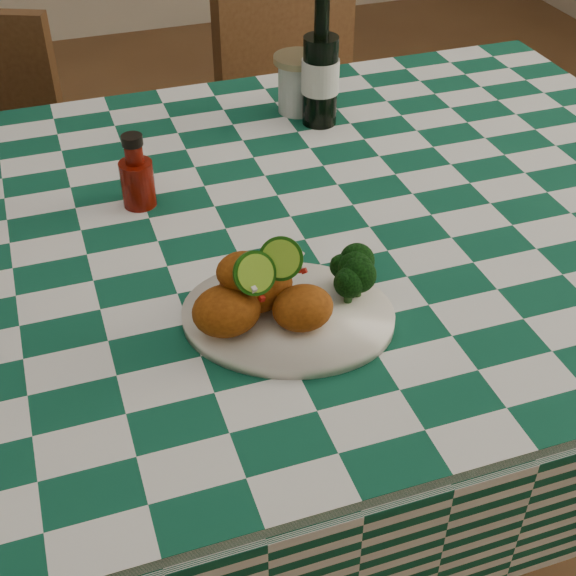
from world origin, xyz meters
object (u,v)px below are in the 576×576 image
object	(u,v)px
beer_bottle	(321,62)
mason_jar	(298,84)
fried_chicken_pile	(270,283)
plate	(288,316)
ketchup_bottle	(136,171)
wooden_chair_right	(330,154)
dining_table	(236,411)

from	to	relation	value
beer_bottle	mason_jar	bearing A→B (deg)	109.94
fried_chicken_pile	beer_bottle	world-z (taller)	beer_bottle
mason_jar	plate	bearing A→B (deg)	-110.51
plate	beer_bottle	distance (m)	0.58
ketchup_bottle	beer_bottle	size ratio (longest dim) A/B	0.51
fried_chicken_pile	beer_bottle	xyz separation A→B (m)	(0.26, 0.52, 0.05)
ketchup_bottle	wooden_chair_right	xyz separation A→B (m)	(0.57, 0.62, -0.39)
plate	fried_chicken_pile	bearing A→B (deg)	180.00
dining_table	fried_chicken_pile	xyz separation A→B (m)	(-0.00, -0.23, 0.46)
ketchup_bottle	wooden_chair_right	bearing A→B (deg)	47.56
dining_table	fried_chicken_pile	bearing A→B (deg)	-91.17
dining_table	wooden_chair_right	bearing A→B (deg)	57.77
ketchup_bottle	beer_bottle	world-z (taller)	beer_bottle
ketchup_bottle	wooden_chair_right	distance (m)	0.93
fried_chicken_pile	wooden_chair_right	distance (m)	1.14
beer_bottle	ketchup_bottle	bearing A→B (deg)	-154.41
dining_table	plate	bearing A→B (deg)	-85.35
dining_table	ketchup_bottle	world-z (taller)	ketchup_bottle
ketchup_bottle	mason_jar	xyz separation A→B (m)	(0.34, 0.23, -0.01)
mason_jar	wooden_chair_right	world-z (taller)	wooden_chair_right
fried_chicken_pile	mason_jar	xyz separation A→B (m)	(0.24, 0.57, -0.02)
fried_chicken_pile	wooden_chair_right	size ratio (longest dim) A/B	0.17
fried_chicken_pile	mason_jar	distance (m)	0.62
plate	fried_chicken_pile	size ratio (longest dim) A/B	1.70
mason_jar	dining_table	bearing A→B (deg)	-124.41
dining_table	mason_jar	bearing A→B (deg)	55.59
fried_chicken_pile	mason_jar	bearing A→B (deg)	67.44
wooden_chair_right	beer_bottle	bearing A→B (deg)	-131.98
beer_bottle	plate	bearing A→B (deg)	-114.60
fried_chicken_pile	ketchup_bottle	size ratio (longest dim) A/B	1.35
plate	mason_jar	bearing A→B (deg)	69.49
mason_jar	beer_bottle	world-z (taller)	beer_bottle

